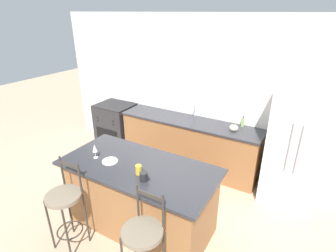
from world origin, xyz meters
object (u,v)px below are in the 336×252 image
wine_glass (95,148)px  bar_stool_near (66,204)px  refrigerator (296,144)px  pumpkin_decoration (234,128)px  bar_stool_far (143,241)px  tumbler_cup (139,170)px  dinner_plate (110,161)px  soap_bottle (243,122)px  oven_range (116,125)px  coffee_mug (144,177)px

wine_glass → bar_stool_near: bearing=-85.7°
refrigerator → pumpkin_decoration: 0.93m
bar_stool_far → tumbler_cup: bearing=128.1°
dinner_plate → wine_glass: wine_glass is taller
tumbler_cup → soap_bottle: bearing=71.8°
soap_bottle → tumbler_cup: bearing=-108.2°
pumpkin_decoration → soap_bottle: (0.07, 0.24, 0.02)m
dinner_plate → pumpkin_decoration: bearing=58.5°
pumpkin_decoration → dinner_plate: bearing=-121.5°
bar_stool_near → tumbler_cup: bearing=40.5°
pumpkin_decoration → soap_bottle: soap_bottle is taller
refrigerator → bar_stool_near: size_ratio=1.62×
bar_stool_near → pumpkin_decoration: bar_stool_near is taller
refrigerator → soap_bottle: (-0.85, 0.27, 0.06)m
tumbler_cup → pumpkin_decoration: tumbler_cup is taller
oven_range → wine_glass: bearing=-55.9°
soap_bottle → wine_glass: bearing=-124.4°
bar_stool_far → tumbler_cup: 0.80m
pumpkin_decoration → tumbler_cup: bearing=-108.3°
tumbler_cup → oven_range: bearing=136.7°
wine_glass → soap_bottle: size_ratio=1.03×
bar_stool_far → dinner_plate: bar_stool_far is taller
wine_glass → soap_bottle: bearing=55.6°
bar_stool_near → oven_range: bearing=117.8°
refrigerator → soap_bottle: bearing=162.7°
coffee_mug → tumbler_cup: size_ratio=1.09×
bar_stool_far → refrigerator: bearing=65.0°
bar_stool_near → wine_glass: (-0.04, 0.59, 0.45)m
tumbler_cup → pumpkin_decoration: size_ratio=0.86×
oven_range → wine_glass: 2.25m
refrigerator → wine_glass: bearing=-142.0°
wine_glass → pumpkin_decoration: size_ratio=1.41×
bar_stool_near → pumpkin_decoration: size_ratio=8.50×
coffee_mug → soap_bottle: (0.54, 2.11, 0.01)m
pumpkin_decoration → soap_bottle: 0.25m
dinner_plate → refrigerator: bearing=40.8°
refrigerator → oven_range: bearing=179.2°
tumbler_cup → dinner_plate: bearing=175.2°
wine_glass → tumbler_cup: bearing=-1.9°
wine_glass → bar_stool_far: bearing=-26.8°
oven_range → bar_stool_near: bar_stool_near is taller
dinner_plate → pumpkin_decoration: pumpkin_decoration is taller
refrigerator → soap_bottle: refrigerator is taller
bar_stool_near → soap_bottle: bar_stool_near is taller
dinner_plate → coffee_mug: 0.62m
bar_stool_far → soap_bottle: size_ratio=6.18×
wine_glass → pumpkin_decoration: bearing=53.6°
bar_stool_near → tumbler_cup: (0.67, 0.57, 0.37)m
bar_stool_far → tumbler_cup: (-0.44, 0.56, 0.37)m
bar_stool_far → coffee_mug: bearing=122.7°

